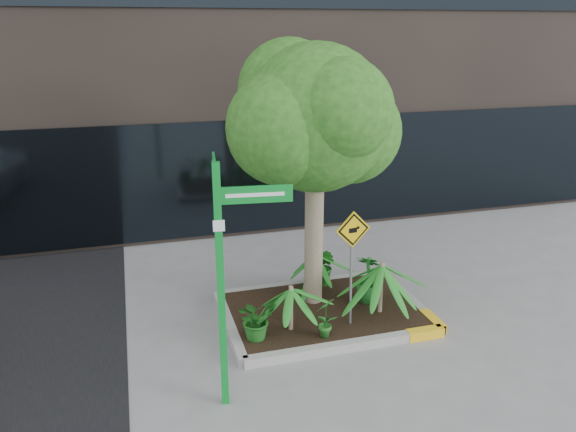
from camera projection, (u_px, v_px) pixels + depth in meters
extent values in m
plane|color=gray|center=(318.00, 327.00, 9.14)|extent=(80.00, 80.00, 0.00)
cube|color=#9E9E99|center=(303.00, 285.00, 10.44)|extent=(3.20, 0.15, 0.15)
cube|color=#9E9E99|center=(348.00, 346.00, 8.44)|extent=(3.20, 0.15, 0.15)
cube|color=#9E9E99|center=(229.00, 326.00, 9.02)|extent=(0.15, 2.20, 0.15)
cube|color=#9E9E99|center=(409.00, 300.00, 9.86)|extent=(0.15, 2.20, 0.15)
cube|color=yellow|center=(425.00, 334.00, 8.78)|extent=(0.60, 0.17, 0.15)
cube|color=black|center=(323.00, 310.00, 9.43)|extent=(3.05, 2.05, 0.06)
cylinder|color=gray|center=(314.00, 229.00, 9.29)|extent=(0.31, 0.31, 2.90)
cylinder|color=gray|center=(321.00, 166.00, 8.98)|extent=(0.55, 0.15, 0.94)
sphere|color=#205217|center=(316.00, 118.00, 8.71)|extent=(2.32, 2.32, 2.32)
sphere|color=#205217|center=(349.00, 131.00, 9.24)|extent=(1.74, 1.74, 1.74)
sphere|color=#205217|center=(283.00, 128.00, 8.41)|extent=(1.74, 1.74, 1.74)
sphere|color=#205217|center=(341.00, 110.00, 8.17)|extent=(1.55, 1.55, 1.55)
sphere|color=#205217|center=(289.00, 90.00, 8.94)|extent=(1.64, 1.64, 1.64)
cylinder|color=gray|center=(381.00, 287.00, 9.18)|extent=(0.07, 0.07, 0.89)
cylinder|color=gray|center=(291.00, 308.00, 8.66)|extent=(0.07, 0.07, 0.74)
cylinder|color=gray|center=(315.00, 271.00, 9.98)|extent=(0.07, 0.07, 0.72)
imported|color=#1B5A19|center=(256.00, 319.00, 8.43)|extent=(0.79, 0.79, 0.65)
imported|color=#216E26|center=(370.00, 278.00, 9.53)|extent=(0.68, 0.68, 0.85)
imported|color=#20601D|center=(325.00, 317.00, 8.47)|extent=(0.49, 0.49, 0.66)
imported|color=#1E651D|center=(324.00, 266.00, 10.14)|extent=(0.53, 0.53, 0.74)
cube|color=#0D912D|center=(221.00, 291.00, 6.79)|extent=(0.10, 0.10, 3.20)
cube|color=#0D912D|center=(255.00, 194.00, 6.47)|extent=(0.89, 0.14, 0.21)
cube|color=#0D912D|center=(215.00, 168.00, 6.74)|extent=(0.14, 0.89, 0.21)
cube|color=white|center=(255.00, 195.00, 6.46)|extent=(0.68, 0.09, 0.05)
cube|color=white|center=(213.00, 168.00, 6.73)|extent=(0.09, 0.68, 0.05)
cube|color=white|center=(219.00, 226.00, 6.47)|extent=(0.14, 0.02, 0.14)
cylinder|color=slate|center=(351.00, 273.00, 8.69)|extent=(0.05, 0.12, 1.73)
cube|color=#E2B70B|center=(353.00, 229.00, 8.44)|extent=(0.58, 0.07, 0.58)
cube|color=black|center=(353.00, 230.00, 8.43)|extent=(0.51, 0.05, 0.51)
cube|color=#E2B70B|center=(354.00, 230.00, 8.43)|extent=(0.43, 0.04, 0.44)
cube|color=black|center=(353.00, 230.00, 8.43)|extent=(0.14, 0.02, 0.08)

